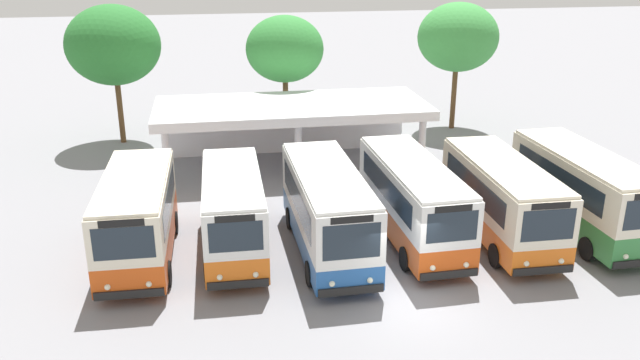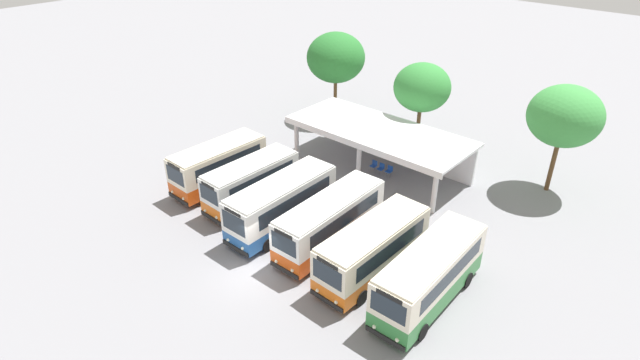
{
  "view_description": "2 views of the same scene",
  "coord_description": "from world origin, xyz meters",
  "px_view_note": "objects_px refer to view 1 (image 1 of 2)",
  "views": [
    {
      "loc": [
        -6.05,
        -18.12,
        11.37
      ],
      "look_at": [
        -1.98,
        5.53,
        2.48
      ],
      "focal_mm": 36.75,
      "sensor_mm": 36.0,
      "label": 1
    },
    {
      "loc": [
        17.71,
        -14.32,
        18.77
      ],
      "look_at": [
        -1.84,
        7.74,
        1.96
      ],
      "focal_mm": 28.51,
      "sensor_mm": 36.0,
      "label": 2
    }
  ],
  "objects_px": {
    "city_bus_second_in_row": "(233,210)",
    "city_bus_fourth_amber": "(413,198)",
    "city_bus_nearest_orange": "(137,215)",
    "city_bus_fifth_blue": "(502,197)",
    "waiting_chair_second_from_end": "(305,158)",
    "waiting_chair_middle_seat": "(318,157)",
    "waiting_chair_end_by_column": "(292,159)",
    "city_bus_middle_cream": "(328,208)",
    "city_bus_far_end_green": "(583,189)"
  },
  "relations": [
    {
      "from": "waiting_chair_end_by_column",
      "to": "city_bus_fourth_amber",
      "type": "bearing_deg",
      "value": -69.11
    },
    {
      "from": "city_bus_fourth_amber",
      "to": "city_bus_far_end_green",
      "type": "bearing_deg",
      "value": -3.38
    },
    {
      "from": "city_bus_fourth_amber",
      "to": "waiting_chair_second_from_end",
      "type": "bearing_deg",
      "value": 107.13
    },
    {
      "from": "city_bus_nearest_orange",
      "to": "city_bus_fourth_amber",
      "type": "height_order",
      "value": "city_bus_nearest_orange"
    },
    {
      "from": "city_bus_nearest_orange",
      "to": "city_bus_fourth_amber",
      "type": "distance_m",
      "value": 10.52
    },
    {
      "from": "city_bus_fourth_amber",
      "to": "waiting_chair_second_from_end",
      "type": "relative_size",
      "value": 9.49
    },
    {
      "from": "city_bus_nearest_orange",
      "to": "city_bus_far_end_green",
      "type": "xyz_separation_m",
      "value": [
        17.53,
        -0.45,
        0.04
      ]
    },
    {
      "from": "city_bus_middle_cream",
      "to": "city_bus_fifth_blue",
      "type": "height_order",
      "value": "city_bus_middle_cream"
    },
    {
      "from": "city_bus_middle_cream",
      "to": "city_bus_fourth_amber",
      "type": "relative_size",
      "value": 0.98
    },
    {
      "from": "city_bus_second_in_row",
      "to": "waiting_chair_second_from_end",
      "type": "height_order",
      "value": "city_bus_second_in_row"
    },
    {
      "from": "city_bus_fifth_blue",
      "to": "waiting_chair_second_from_end",
      "type": "xyz_separation_m",
      "value": [
        -6.38,
        9.83,
        -1.24
      ]
    },
    {
      "from": "waiting_chair_second_from_end",
      "to": "waiting_chair_end_by_column",
      "type": "bearing_deg",
      "value": 178.08
    },
    {
      "from": "city_bus_fifth_blue",
      "to": "waiting_chair_end_by_column",
      "type": "bearing_deg",
      "value": 125.68
    },
    {
      "from": "waiting_chair_second_from_end",
      "to": "city_bus_far_end_green",
      "type": "bearing_deg",
      "value": -44.6
    },
    {
      "from": "city_bus_nearest_orange",
      "to": "city_bus_far_end_green",
      "type": "distance_m",
      "value": 17.54
    },
    {
      "from": "city_bus_middle_cream",
      "to": "waiting_chair_second_from_end",
      "type": "xyz_separation_m",
      "value": [
        0.63,
        9.91,
        -1.29
      ]
    },
    {
      "from": "city_bus_middle_cream",
      "to": "city_bus_far_end_green",
      "type": "xyz_separation_m",
      "value": [
        10.52,
        0.15,
        0.02
      ]
    },
    {
      "from": "city_bus_far_end_green",
      "to": "city_bus_nearest_orange",
      "type": "bearing_deg",
      "value": 178.53
    },
    {
      "from": "city_bus_second_in_row",
      "to": "waiting_chair_middle_seat",
      "type": "xyz_separation_m",
      "value": [
        4.83,
        9.41,
        -1.22
      ]
    },
    {
      "from": "city_bus_fifth_blue",
      "to": "waiting_chair_second_from_end",
      "type": "height_order",
      "value": "city_bus_fifth_blue"
    },
    {
      "from": "city_bus_fifth_blue",
      "to": "waiting_chair_second_from_end",
      "type": "bearing_deg",
      "value": 122.99
    },
    {
      "from": "city_bus_fourth_amber",
      "to": "waiting_chair_end_by_column",
      "type": "height_order",
      "value": "city_bus_fourth_amber"
    },
    {
      "from": "city_bus_nearest_orange",
      "to": "waiting_chair_middle_seat",
      "type": "bearing_deg",
      "value": 48.39
    },
    {
      "from": "city_bus_second_in_row",
      "to": "city_bus_middle_cream",
      "type": "height_order",
      "value": "city_bus_middle_cream"
    },
    {
      "from": "city_bus_second_in_row",
      "to": "waiting_chair_second_from_end",
      "type": "xyz_separation_m",
      "value": [
        4.13,
        9.33,
        -1.22
      ]
    },
    {
      "from": "waiting_chair_middle_seat",
      "to": "waiting_chair_end_by_column",
      "type": "bearing_deg",
      "value": -177.59
    },
    {
      "from": "city_bus_middle_cream",
      "to": "waiting_chair_middle_seat",
      "type": "xyz_separation_m",
      "value": [
        1.32,
        9.99,
        -1.29
      ]
    },
    {
      "from": "city_bus_far_end_green",
      "to": "city_bus_fourth_amber",
      "type": "bearing_deg",
      "value": 176.62
    },
    {
      "from": "city_bus_fifth_blue",
      "to": "city_bus_second_in_row",
      "type": "bearing_deg",
      "value": 177.25
    },
    {
      "from": "city_bus_fourth_amber",
      "to": "waiting_chair_end_by_column",
      "type": "xyz_separation_m",
      "value": [
        -3.57,
        9.36,
        -1.25
      ]
    },
    {
      "from": "city_bus_second_in_row",
      "to": "city_bus_fourth_amber",
      "type": "distance_m",
      "value": 7.01
    },
    {
      "from": "city_bus_fifth_blue",
      "to": "waiting_chair_middle_seat",
      "type": "distance_m",
      "value": 11.5
    },
    {
      "from": "city_bus_middle_cream",
      "to": "waiting_chair_end_by_column",
      "type": "bearing_deg",
      "value": 90.38
    },
    {
      "from": "city_bus_middle_cream",
      "to": "city_bus_fourth_amber",
      "type": "bearing_deg",
      "value": 9.2
    },
    {
      "from": "city_bus_second_in_row",
      "to": "city_bus_fifth_blue",
      "type": "height_order",
      "value": "city_bus_fifth_blue"
    },
    {
      "from": "city_bus_far_end_green",
      "to": "waiting_chair_middle_seat",
      "type": "height_order",
      "value": "city_bus_far_end_green"
    },
    {
      "from": "city_bus_fourth_amber",
      "to": "waiting_chair_end_by_column",
      "type": "distance_m",
      "value": 10.1
    },
    {
      "from": "city_bus_second_in_row",
      "to": "city_bus_fourth_amber",
      "type": "relative_size",
      "value": 0.87
    },
    {
      "from": "waiting_chair_second_from_end",
      "to": "waiting_chair_middle_seat",
      "type": "xyz_separation_m",
      "value": [
        0.69,
        0.08,
        0.0
      ]
    },
    {
      "from": "city_bus_far_end_green",
      "to": "waiting_chair_end_by_column",
      "type": "distance_m",
      "value": 14.47
    },
    {
      "from": "city_bus_second_in_row",
      "to": "waiting_chair_middle_seat",
      "type": "bearing_deg",
      "value": 62.83
    },
    {
      "from": "city_bus_second_in_row",
      "to": "city_bus_fourth_amber",
      "type": "height_order",
      "value": "city_bus_fourth_amber"
    },
    {
      "from": "city_bus_fourth_amber",
      "to": "city_bus_far_end_green",
      "type": "distance_m",
      "value": 7.02
    },
    {
      "from": "waiting_chair_middle_seat",
      "to": "city_bus_middle_cream",
      "type": "bearing_deg",
      "value": -97.54
    },
    {
      "from": "city_bus_nearest_orange",
      "to": "waiting_chair_end_by_column",
      "type": "bearing_deg",
      "value": 53.32
    },
    {
      "from": "city_bus_fourth_amber",
      "to": "city_bus_fifth_blue",
      "type": "bearing_deg",
      "value": -8.04
    },
    {
      "from": "city_bus_fifth_blue",
      "to": "city_bus_far_end_green",
      "type": "height_order",
      "value": "city_bus_far_end_green"
    },
    {
      "from": "city_bus_nearest_orange",
      "to": "city_bus_fifth_blue",
      "type": "height_order",
      "value": "city_bus_nearest_orange"
    },
    {
      "from": "city_bus_second_in_row",
      "to": "waiting_chair_end_by_column",
      "type": "distance_m",
      "value": 10.04
    },
    {
      "from": "waiting_chair_end_by_column",
      "to": "city_bus_middle_cream",
      "type": "bearing_deg",
      "value": -89.62
    }
  ]
}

